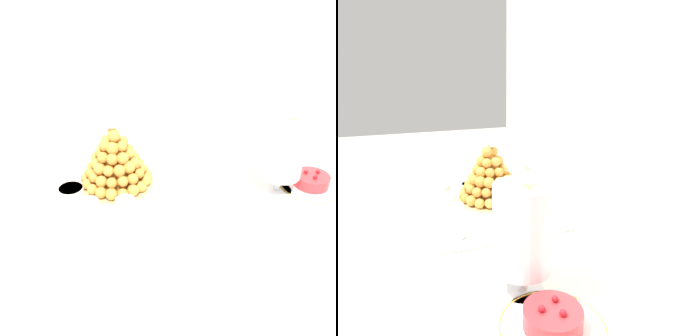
{
  "view_description": "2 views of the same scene",
  "coord_description": "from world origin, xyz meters",
  "views": [
    {
      "loc": [
        -0.12,
        -1.08,
        1.51
      ],
      "look_at": [
        0.02,
        -0.02,
        0.86
      ],
      "focal_mm": 41.91,
      "sensor_mm": 36.0,
      "label": 1
    },
    {
      "loc": [
        0.95,
        -0.32,
        1.25
      ],
      "look_at": [
        -0.01,
        0.03,
        0.95
      ],
      "focal_mm": 35.34,
      "sensor_mm": 36.0,
      "label": 2
    }
  ],
  "objects": [
    {
      "name": "buffet_table",
      "position": [
        0.0,
        0.0,
        0.66
      ],
      "size": [
        1.29,
        0.88,
        0.77
      ],
      "color": "brown",
      "rests_on": "ground_plane"
    },
    {
      "name": "fruit_tart_plate",
      "position": [
        0.49,
        -0.06,
        0.79
      ],
      "size": [
        0.21,
        0.21,
        0.06
      ],
      "color": "white",
      "rests_on": "buffet_table"
    },
    {
      "name": "creme_brulee_ramekin",
      "position": [
        -0.3,
        -0.01,
        0.79
      ],
      "size": [
        0.09,
        0.09,
        0.02
      ],
      "color": "white",
      "rests_on": "serving_tray"
    },
    {
      "name": "ground_plane",
      "position": [
        0.0,
        0.0,
        0.0
      ],
      "size": [
        12.0,
        12.0,
        0.0
      ],
      "primitive_type": "plane",
      "color": "beige"
    },
    {
      "name": "dessert_cup_centre",
      "position": [
        -0.13,
        -0.14,
        0.81
      ],
      "size": [
        0.06,
        0.06,
        0.05
      ],
      "color": "silver",
      "rests_on": "serving_tray"
    },
    {
      "name": "dessert_cup_mid_left",
      "position": [
        -0.23,
        -0.13,
        0.81
      ],
      "size": [
        0.05,
        0.05,
        0.05
      ],
      "color": "silver",
      "rests_on": "serving_tray"
    },
    {
      "name": "serving_tray",
      "position": [
        -0.13,
        -0.02,
        0.78
      ],
      "size": [
        0.57,
        0.43,
        0.02
      ],
      "color": "white",
      "rests_on": "buffet_table"
    },
    {
      "name": "dessert_cup_left",
      "position": [
        -0.35,
        -0.15,
        0.81
      ],
      "size": [
        0.05,
        0.05,
        0.05
      ],
      "color": "silver",
      "rests_on": "serving_tray"
    },
    {
      "name": "dessert_cup_right",
      "position": [
        0.08,
        -0.15,
        0.81
      ],
      "size": [
        0.05,
        0.05,
        0.05
      ],
      "color": "silver",
      "rests_on": "serving_tray"
    },
    {
      "name": "dessert_cup_mid_right",
      "position": [
        -0.03,
        -0.13,
        0.81
      ],
      "size": [
        0.06,
        0.06,
        0.05
      ],
      "color": "silver",
      "rests_on": "serving_tray"
    },
    {
      "name": "croquembouche",
      "position": [
        -0.15,
        0.02,
        0.87
      ],
      "size": [
        0.25,
        0.25,
        0.24
      ],
      "color": "tan",
      "rests_on": "serving_tray"
    },
    {
      "name": "wine_glass",
      "position": [
        -0.19,
        0.2,
        0.89
      ],
      "size": [
        0.07,
        0.07,
        0.16
      ],
      "color": "silver",
      "rests_on": "buffet_table"
    },
    {
      "name": "macaron_goblet",
      "position": [
        0.37,
        -0.07,
        0.93
      ],
      "size": [
        0.13,
        0.13,
        0.26
      ],
      "color": "white",
      "rests_on": "buffet_table"
    }
  ]
}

